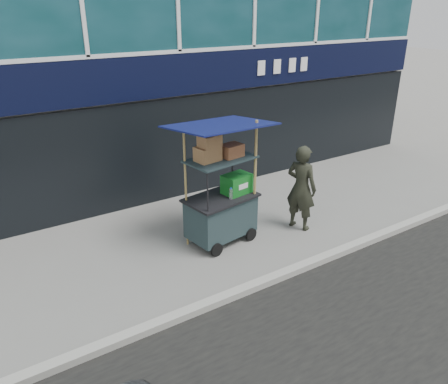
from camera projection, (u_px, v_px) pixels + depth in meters
ground at (287, 267)px, 7.83m from camera, size 80.00×80.00×0.00m
curb at (295, 270)px, 7.65m from camera, size 80.00×0.18×0.12m
vendor_cart at (222, 201)px, 8.39m from camera, size 2.00×1.54×2.46m
vendor_man at (301, 188)px, 8.89m from camera, size 0.62×0.76×1.80m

